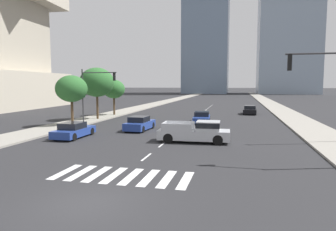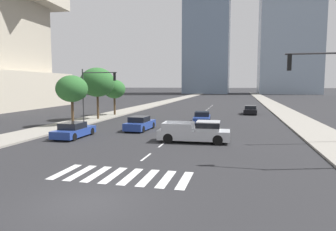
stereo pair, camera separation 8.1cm
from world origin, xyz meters
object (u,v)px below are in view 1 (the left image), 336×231
at_px(sedan_black_2, 250,110).
at_px(traffic_signal_far, 95,86).
at_px(street_tree_third, 114,89).
at_px(street_tree_nearest, 71,89).
at_px(sedan_blue_1, 202,118).
at_px(sedan_blue_0, 140,124).
at_px(pickup_truck, 197,132).
at_px(street_tree_second, 97,82).
at_px(sedan_blue_3, 74,131).
at_px(traffic_signal_near, 333,85).

height_order(sedan_black_2, traffic_signal_far, traffic_signal_far).
xyz_separation_m(sedan_black_2, street_tree_third, (-19.22, -6.87, 3.22)).
bearing_deg(street_tree_nearest, sedan_blue_1, 24.75).
bearing_deg(street_tree_nearest, sedan_blue_0, -8.18).
bearing_deg(sedan_black_2, sedan_blue_0, -26.33).
bearing_deg(traffic_signal_far, sedan_blue_0, -24.70).
bearing_deg(pickup_truck, sedan_blue_1, 93.37).
relative_size(sedan_blue_0, street_tree_third, 0.88).
xyz_separation_m(pickup_truck, street_tree_second, (-14.36, 12.15, 3.95)).
bearing_deg(sedan_blue_3, traffic_signal_near, -105.43).
xyz_separation_m(pickup_truck, sedan_blue_0, (-6.36, 4.94, -0.18)).
xyz_separation_m(pickup_truck, traffic_signal_near, (8.01, -5.37, 3.67)).
bearing_deg(sedan_blue_0, street_tree_second, 50.74).
bearing_deg(sedan_blue_1, sedan_black_2, 149.20).
bearing_deg(traffic_signal_near, street_tree_third, -45.64).
xyz_separation_m(pickup_truck, sedan_blue_1, (-1.09, 12.21, -0.22)).
distance_m(sedan_blue_1, sedan_blue_3, 15.64).
bearing_deg(pickup_truck, street_tree_third, 127.61).
bearing_deg(street_tree_second, traffic_signal_far, -66.83).
distance_m(traffic_signal_near, street_tree_third, 32.01).
relative_size(pickup_truck, sedan_blue_3, 1.25).
relative_size(sedan_blue_1, street_tree_second, 0.73).
distance_m(sedan_black_2, traffic_signal_far, 24.30).
relative_size(sedan_blue_3, street_tree_second, 0.69).
distance_m(sedan_blue_0, street_tree_second, 11.53).
bearing_deg(street_tree_second, street_tree_third, 90.00).
distance_m(pickup_truck, street_tree_second, 19.22).
bearing_deg(traffic_signal_near, sedan_blue_3, -15.39).
height_order(sedan_blue_1, sedan_black_2, same).
distance_m(pickup_truck, street_tree_nearest, 15.93).
relative_size(pickup_truck, sedan_black_2, 1.19).
bearing_deg(traffic_signal_far, sedan_blue_1, 21.37).
relative_size(sedan_blue_3, traffic_signal_far, 0.74).
relative_size(sedan_blue_1, sedan_black_2, 1.00).
height_order(traffic_signal_near, street_tree_third, traffic_signal_near).
distance_m(sedan_blue_1, traffic_signal_far, 12.77).
xyz_separation_m(sedan_blue_3, street_tree_nearest, (-3.84, 6.36, 3.43)).
bearing_deg(pickup_truck, traffic_signal_near, -35.60).
bearing_deg(sedan_blue_0, pickup_truck, -125.07).
distance_m(sedan_black_2, street_tree_third, 20.66).
height_order(street_tree_nearest, street_tree_second, street_tree_second).
height_order(sedan_black_2, traffic_signal_near, traffic_signal_near).
bearing_deg(street_tree_third, pickup_truck, -50.64).
distance_m(sedan_blue_0, street_tree_third, 15.23).
bearing_deg(sedan_blue_3, street_tree_nearest, 31.05).
bearing_deg(sedan_blue_1, pickup_truck, 0.37).
relative_size(sedan_blue_0, sedan_blue_1, 0.94).
xyz_separation_m(pickup_truck, street_tree_third, (-14.36, 17.51, 3.01)).
bearing_deg(traffic_signal_near, street_tree_second, -38.07).
relative_size(sedan_blue_0, street_tree_second, 0.69).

